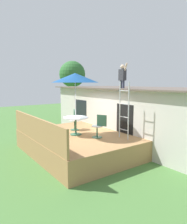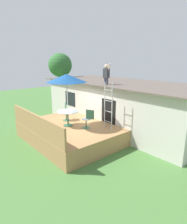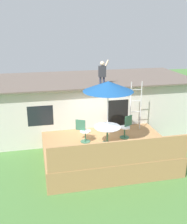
{
  "view_description": "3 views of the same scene",
  "coord_description": "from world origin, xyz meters",
  "px_view_note": "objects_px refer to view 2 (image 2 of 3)",
  "views": [
    {
      "loc": [
        7.41,
        -4.61,
        2.95
      ],
      "look_at": [
        -0.02,
        0.69,
        1.68
      ],
      "focal_mm": 33.74,
      "sensor_mm": 36.0,
      "label": 1
    },
    {
      "loc": [
        7.82,
        -5.25,
        3.95
      ],
      "look_at": [
        0.28,
        1.2,
        1.31
      ],
      "focal_mm": 31.08,
      "sensor_mm": 36.0,
      "label": 2
    },
    {
      "loc": [
        -2.64,
        -9.57,
        5.39
      ],
      "look_at": [
        -0.37,
        0.62,
        1.89
      ],
      "focal_mm": 42.94,
      "sensor_mm": 36.0,
      "label": 3
    }
  ],
  "objects_px": {
    "patio_chair_left": "(66,112)",
    "person_figure": "(106,73)",
    "backyard_tree": "(60,66)",
    "step_ladder": "(108,106)",
    "patio_umbrella": "(67,78)",
    "patio_chair_right": "(88,119)",
    "patio_table": "(68,114)"
  },
  "relations": [
    {
      "from": "person_figure",
      "to": "patio_chair_left",
      "type": "height_order",
      "value": "person_figure"
    },
    {
      "from": "step_ladder",
      "to": "person_figure",
      "type": "relative_size",
      "value": 1.98
    },
    {
      "from": "backyard_tree",
      "to": "patio_umbrella",
      "type": "bearing_deg",
      "value": -28.86
    },
    {
      "from": "patio_table",
      "to": "patio_umbrella",
      "type": "distance_m",
      "value": 1.76
    },
    {
      "from": "patio_table",
      "to": "patio_chair_left",
      "type": "distance_m",
      "value": 0.98
    },
    {
      "from": "patio_chair_left",
      "to": "person_figure",
      "type": "bearing_deg",
      "value": 83.15
    },
    {
      "from": "step_ladder",
      "to": "patio_chair_left",
      "type": "xyz_separation_m",
      "value": [
        -2.47,
        -0.75,
        -0.64
      ]
    },
    {
      "from": "person_figure",
      "to": "backyard_tree",
      "type": "relative_size",
      "value": 0.24
    },
    {
      "from": "patio_chair_left",
      "to": "patio_chair_right",
      "type": "xyz_separation_m",
      "value": [
        1.81,
        0.04,
        0.0
      ]
    },
    {
      "from": "patio_chair_right",
      "to": "backyard_tree",
      "type": "distance_m",
      "value": 8.17
    },
    {
      "from": "patio_table",
      "to": "patio_chair_right",
      "type": "height_order",
      "value": "patio_chair_right"
    },
    {
      "from": "patio_chair_left",
      "to": "backyard_tree",
      "type": "bearing_deg",
      "value": 178.01
    },
    {
      "from": "patio_umbrella",
      "to": "patio_chair_right",
      "type": "distance_m",
      "value": 2.17
    },
    {
      "from": "patio_table",
      "to": "backyard_tree",
      "type": "bearing_deg",
      "value": 151.14
    },
    {
      "from": "patio_umbrella",
      "to": "patio_chair_left",
      "type": "distance_m",
      "value": 2.13
    },
    {
      "from": "patio_chair_left",
      "to": "patio_chair_right",
      "type": "distance_m",
      "value": 1.81
    },
    {
      "from": "person_figure",
      "to": "patio_chair_left",
      "type": "relative_size",
      "value": 1.21
    },
    {
      "from": "patio_table",
      "to": "patio_umbrella",
      "type": "height_order",
      "value": "patio_umbrella"
    },
    {
      "from": "step_ladder",
      "to": "person_figure",
      "type": "distance_m",
      "value": 2.17
    },
    {
      "from": "person_figure",
      "to": "patio_chair_right",
      "type": "bearing_deg",
      "value": -71.71
    },
    {
      "from": "patio_chair_right",
      "to": "patio_table",
      "type": "bearing_deg",
      "value": 0.0
    },
    {
      "from": "person_figure",
      "to": "patio_chair_right",
      "type": "xyz_separation_m",
      "value": [
        0.58,
        -1.77,
        -2.06
      ]
    },
    {
      "from": "patio_umbrella",
      "to": "step_ladder",
      "type": "distance_m",
      "value": 2.36
    },
    {
      "from": "patio_umbrella",
      "to": "backyard_tree",
      "type": "distance_m",
      "value": 7.23
    },
    {
      "from": "step_ladder",
      "to": "patio_umbrella",
      "type": "bearing_deg",
      "value": -143.24
    },
    {
      "from": "patio_table",
      "to": "backyard_tree",
      "type": "relative_size",
      "value": 0.23
    },
    {
      "from": "patio_umbrella",
      "to": "person_figure",
      "type": "distance_m",
      "value": 2.29
    },
    {
      "from": "patio_table",
      "to": "patio_umbrella",
      "type": "bearing_deg",
      "value": 117.28
    },
    {
      "from": "patio_chair_left",
      "to": "backyard_tree",
      "type": "height_order",
      "value": "backyard_tree"
    },
    {
      "from": "patio_chair_left",
      "to": "backyard_tree",
      "type": "xyz_separation_m",
      "value": [
        -5.45,
        3.04,
        2.25
      ]
    },
    {
      "from": "person_figure",
      "to": "backyard_tree",
      "type": "xyz_separation_m",
      "value": [
        -6.68,
        1.23,
        0.18
      ]
    },
    {
      "from": "patio_table",
      "to": "step_ladder",
      "type": "xyz_separation_m",
      "value": [
        1.6,
        1.2,
        0.51
      ]
    }
  ]
}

